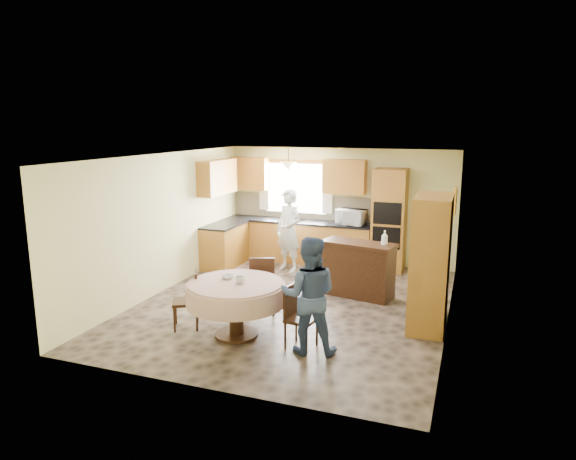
% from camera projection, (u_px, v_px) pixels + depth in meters
% --- Properties ---
extents(floor, '(5.00, 6.00, 0.01)m').
position_uv_depth(floor, '(293.00, 305.00, 8.71)').
color(floor, brown).
rests_on(floor, ground).
extents(ceiling, '(5.00, 6.00, 0.01)m').
position_uv_depth(ceiling, '(294.00, 156.00, 8.20)').
color(ceiling, white).
rests_on(ceiling, wall_back).
extents(wall_back, '(5.00, 0.02, 2.50)m').
position_uv_depth(wall_back, '(339.00, 206.00, 11.21)').
color(wall_back, beige).
rests_on(wall_back, floor).
extents(wall_front, '(5.00, 0.02, 2.50)m').
position_uv_depth(wall_front, '(204.00, 286.00, 5.69)').
color(wall_front, beige).
rests_on(wall_front, floor).
extents(wall_left, '(0.02, 6.00, 2.50)m').
position_uv_depth(wall_left, '(164.00, 223.00, 9.29)').
color(wall_left, beige).
rests_on(wall_left, floor).
extents(wall_right, '(0.02, 6.00, 2.50)m').
position_uv_depth(wall_right, '(452.00, 245.00, 7.61)').
color(wall_right, beige).
rests_on(wall_right, floor).
extents(window, '(1.40, 0.03, 1.10)m').
position_uv_depth(window, '(296.00, 188.00, 11.46)').
color(window, white).
rests_on(window, wall_back).
extents(curtain_left, '(0.22, 0.02, 1.15)m').
position_uv_depth(curtain_left, '(264.00, 185.00, 11.65)').
color(curtain_left, white).
rests_on(curtain_left, wall_back).
extents(curtain_right, '(0.22, 0.02, 1.15)m').
position_uv_depth(curtain_right, '(328.00, 187.00, 11.15)').
color(curtain_right, white).
rests_on(curtain_right, wall_back).
extents(base_cab_back, '(3.30, 0.60, 0.88)m').
position_uv_depth(base_cab_back, '(298.00, 242.00, 11.38)').
color(base_cab_back, '#C68034').
rests_on(base_cab_back, floor).
extents(counter_back, '(3.30, 0.64, 0.04)m').
position_uv_depth(counter_back, '(298.00, 221.00, 11.29)').
color(counter_back, black).
rests_on(counter_back, base_cab_back).
extents(base_cab_left, '(0.60, 1.20, 0.88)m').
position_uv_depth(base_cab_left, '(225.00, 246.00, 11.01)').
color(base_cab_left, '#C68034').
rests_on(base_cab_left, floor).
extents(counter_left, '(0.64, 1.20, 0.04)m').
position_uv_depth(counter_left, '(224.00, 225.00, 10.92)').
color(counter_left, black).
rests_on(counter_left, base_cab_left).
extents(backsplash, '(3.30, 0.02, 0.55)m').
position_uv_depth(backsplash, '(302.00, 207.00, 11.50)').
color(backsplash, '#C3B389').
rests_on(backsplash, wall_back).
extents(wall_cab_left, '(0.85, 0.33, 0.72)m').
position_uv_depth(wall_cab_left, '(250.00, 173.00, 11.61)').
color(wall_cab_left, '#B9792E').
rests_on(wall_cab_left, wall_back).
extents(wall_cab_right, '(0.90, 0.33, 0.72)m').
position_uv_depth(wall_cab_right, '(345.00, 177.00, 10.87)').
color(wall_cab_right, '#B9792E').
rests_on(wall_cab_right, wall_back).
extents(wall_cab_side, '(0.33, 1.20, 0.72)m').
position_uv_depth(wall_cab_side, '(217.00, 177.00, 10.75)').
color(wall_cab_side, '#B9792E').
rests_on(wall_cab_side, wall_left).
extents(oven_tower, '(0.66, 0.62, 2.12)m').
position_uv_depth(oven_tower, '(389.00, 220.00, 10.58)').
color(oven_tower, '#C68034').
rests_on(oven_tower, floor).
extents(oven_upper, '(0.56, 0.01, 0.45)m').
position_uv_depth(oven_upper, '(387.00, 213.00, 10.25)').
color(oven_upper, black).
rests_on(oven_upper, oven_tower).
extents(oven_lower, '(0.56, 0.01, 0.45)m').
position_uv_depth(oven_lower, '(386.00, 238.00, 10.35)').
color(oven_lower, black).
rests_on(oven_lower, oven_tower).
extents(pendant, '(0.36, 0.36, 0.18)m').
position_uv_depth(pendant, '(288.00, 166.00, 10.91)').
color(pendant, beige).
rests_on(pendant, ceiling).
extents(sideboard, '(1.37, 0.78, 0.92)m').
position_uv_depth(sideboard, '(358.00, 271.00, 9.07)').
color(sideboard, '#3A1F10').
rests_on(sideboard, floor).
extents(space_heater, '(0.42, 0.36, 0.50)m').
position_uv_depth(space_heater, '(424.00, 294.00, 8.48)').
color(space_heater, black).
rests_on(space_heater, floor).
extents(cupboard, '(0.52, 1.05, 2.00)m').
position_uv_depth(cupboard, '(431.00, 263.00, 7.57)').
color(cupboard, '#C68034').
rests_on(cupboard, floor).
extents(dining_table, '(1.41, 1.41, 0.81)m').
position_uv_depth(dining_table, '(236.00, 294.00, 7.31)').
color(dining_table, '#3A1F10').
rests_on(dining_table, floor).
extents(chair_left, '(0.51, 0.51, 0.87)m').
position_uv_depth(chair_left, '(190.00, 297.00, 7.65)').
color(chair_left, '#3A1F10').
rests_on(chair_left, floor).
extents(chair_back, '(0.54, 0.54, 0.96)m').
position_uv_depth(chair_back, '(262.00, 282.00, 8.17)').
color(chair_back, '#3A1F10').
rests_on(chair_back, floor).
extents(chair_right, '(0.43, 0.43, 0.87)m').
position_uv_depth(chair_right, '(297.00, 313.00, 6.99)').
color(chair_right, '#3A1F10').
rests_on(chair_right, floor).
extents(framed_picture, '(0.06, 0.51, 0.43)m').
position_uv_depth(framed_picture, '(455.00, 201.00, 8.25)').
color(framed_picture, gold).
rests_on(framed_picture, wall_right).
extents(microwave, '(0.64, 0.49, 0.32)m').
position_uv_depth(microwave, '(351.00, 217.00, 10.80)').
color(microwave, silver).
rests_on(microwave, counter_back).
extents(person_sink, '(0.73, 0.62, 1.70)m').
position_uv_depth(person_sink, '(289.00, 231.00, 10.55)').
color(person_sink, silver).
rests_on(person_sink, floor).
extents(person_dining, '(0.89, 0.76, 1.59)m').
position_uv_depth(person_dining, '(309.00, 295.00, 6.76)').
color(person_dining, '#344572').
rests_on(person_dining, floor).
extents(bowl_sideboard, '(0.23, 0.23, 0.05)m').
position_uv_depth(bowl_sideboard, '(337.00, 242.00, 9.10)').
color(bowl_sideboard, '#B2B2B2').
rests_on(bowl_sideboard, sideboard).
extents(bottle_sideboard, '(0.15, 0.15, 0.31)m').
position_uv_depth(bottle_sideboard, '(385.00, 239.00, 8.79)').
color(bottle_sideboard, silver).
rests_on(bottle_sideboard, sideboard).
extents(cup_table, '(0.16, 0.16, 0.10)m').
position_uv_depth(cup_table, '(240.00, 280.00, 7.21)').
color(cup_table, '#B2B2B2').
rests_on(cup_table, dining_table).
extents(bowl_table, '(0.23, 0.23, 0.05)m').
position_uv_depth(bowl_table, '(228.00, 277.00, 7.44)').
color(bowl_table, '#B2B2B2').
rests_on(bowl_table, dining_table).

